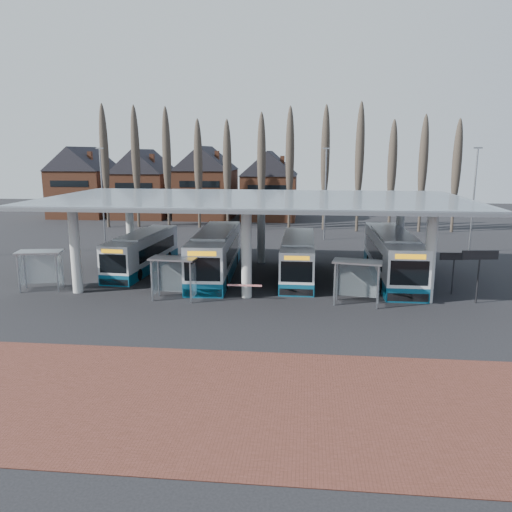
# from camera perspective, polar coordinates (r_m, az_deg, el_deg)

# --- Properties ---
(ground) EXTENTS (140.00, 140.00, 0.00)m
(ground) POSITION_cam_1_polar(r_m,az_deg,el_deg) (31.83, -1.61, -5.98)
(ground) COLOR black
(ground) RESTS_ON ground
(brick_strip) EXTENTS (70.00, 10.00, 0.03)m
(brick_strip) POSITION_cam_1_polar(r_m,az_deg,el_deg) (20.87, -5.99, -15.98)
(brick_strip) COLOR brown
(brick_strip) RESTS_ON ground
(station_canopy) EXTENTS (32.00, 16.00, 6.34)m
(station_canopy) POSITION_cam_1_polar(r_m,az_deg,el_deg) (38.47, -0.13, 5.78)
(station_canopy) COLOR #BABAB6
(station_canopy) RESTS_ON ground
(poplar_row) EXTENTS (45.10, 1.10, 14.50)m
(poplar_row) POSITION_cam_1_polar(r_m,az_deg,el_deg) (63.18, 2.24, 10.94)
(poplar_row) COLOR #473D33
(poplar_row) RESTS_ON ground
(townhouse_row) EXTENTS (36.80, 10.30, 12.25)m
(townhouse_row) POSITION_cam_1_polar(r_m,az_deg,el_deg) (76.72, -9.22, 8.83)
(townhouse_row) COLOR brown
(townhouse_row) RESTS_ON ground
(lamp_post_a) EXTENTS (0.80, 0.16, 10.17)m
(lamp_post_a) POSITION_cam_1_polar(r_m,az_deg,el_deg) (56.65, -17.16, 6.85)
(lamp_post_a) COLOR slate
(lamp_post_a) RESTS_ON ground
(lamp_post_b) EXTENTS (0.80, 0.16, 10.17)m
(lamp_post_b) POSITION_cam_1_polar(r_m,az_deg,el_deg) (56.26, 7.92, 7.23)
(lamp_post_b) COLOR slate
(lamp_post_b) RESTS_ON ground
(lamp_post_c) EXTENTS (0.80, 0.16, 10.17)m
(lamp_post_c) POSITION_cam_1_polar(r_m,az_deg,el_deg) (52.76, 23.62, 6.06)
(lamp_post_c) COLOR slate
(lamp_post_c) RESTS_ON ground
(bus_0) EXTENTS (3.15, 11.34, 3.11)m
(bus_0) POSITION_cam_1_polar(r_m,az_deg,el_deg) (42.96, -12.80, 0.43)
(bus_0) COLOR silver
(bus_0) RESTS_ON ground
(bus_1) EXTENTS (3.36, 13.15, 3.62)m
(bus_1) POSITION_cam_1_polar(r_m,az_deg,el_deg) (40.02, -4.65, 0.22)
(bus_1) COLOR silver
(bus_1) RESTS_ON ground
(bus_2) EXTENTS (2.48, 11.49, 3.19)m
(bus_2) POSITION_cam_1_polar(r_m,az_deg,el_deg) (39.58, 4.84, -0.22)
(bus_2) COLOR silver
(bus_2) RESTS_ON ground
(bus_3) EXTENTS (2.84, 13.16, 3.66)m
(bus_3) POSITION_cam_1_polar(r_m,az_deg,el_deg) (40.24, 15.30, -0.08)
(bus_3) COLOR silver
(bus_3) RESTS_ON ground
(shelter_0) EXTENTS (3.30, 2.07, 2.85)m
(shelter_0) POSITION_cam_1_polar(r_m,az_deg,el_deg) (38.75, -23.39, -0.56)
(shelter_0) COLOR gray
(shelter_0) RESTS_ON ground
(shelter_1) EXTENTS (3.20, 1.78, 2.88)m
(shelter_1) POSITION_cam_1_polar(r_m,az_deg,el_deg) (33.72, -9.30, -1.43)
(shelter_1) COLOR gray
(shelter_1) RESTS_ON ground
(shelter_2) EXTENTS (3.35, 2.11, 2.90)m
(shelter_2) POSITION_cam_1_polar(r_m,az_deg,el_deg) (32.86, 11.53, -1.83)
(shelter_2) COLOR gray
(shelter_2) RESTS_ON ground
(info_sign_0) EXTENTS (2.36, 0.46, 3.52)m
(info_sign_0) POSITION_cam_1_polar(r_m,az_deg,el_deg) (35.23, 24.21, -0.32)
(info_sign_0) COLOR black
(info_sign_0) RESTS_ON ground
(info_sign_1) EXTENTS (1.98, 0.34, 2.95)m
(info_sign_1) POSITION_cam_1_polar(r_m,az_deg,el_deg) (36.84, 21.71, -0.38)
(info_sign_1) COLOR black
(info_sign_1) RESTS_ON ground
(barrier) EXTENTS (2.32, 0.63, 1.16)m
(barrier) POSITION_cam_1_polar(r_m,az_deg,el_deg) (33.44, -1.29, -3.49)
(barrier) COLOR black
(barrier) RESTS_ON ground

